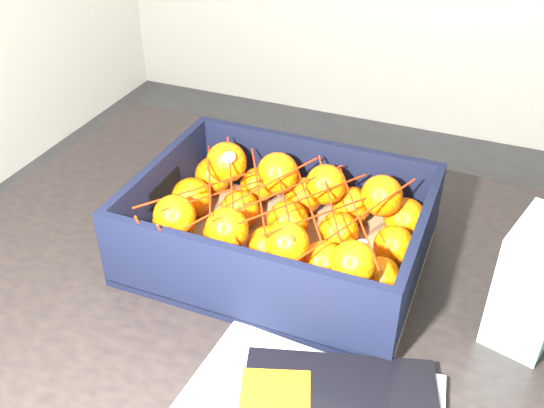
% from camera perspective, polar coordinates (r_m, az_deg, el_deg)
% --- Properties ---
extents(table, '(1.23, 0.84, 0.75)m').
position_cam_1_polar(table, '(0.88, 6.34, -14.22)').
color(table, black).
rests_on(table, ground).
extents(produce_crate, '(0.39, 0.29, 0.12)m').
position_cam_1_polar(produce_crate, '(0.86, 0.76, -2.97)').
color(produce_crate, olive).
rests_on(produce_crate, table).
extents(clementine_heap, '(0.37, 0.27, 0.11)m').
position_cam_1_polar(clementine_heap, '(0.85, 0.52, -1.90)').
color(clementine_heap, '#DC5704').
rests_on(clementine_heap, produce_crate).
extents(mesh_net, '(0.32, 0.26, 0.09)m').
position_cam_1_polar(mesh_net, '(0.82, 0.04, 0.43)').
color(mesh_net, red).
rests_on(mesh_net, clementine_heap).
extents(retail_carton, '(0.09, 0.12, 0.16)m').
position_cam_1_polar(retail_carton, '(0.79, 22.98, -6.63)').
color(retail_carton, silver).
rests_on(retail_carton, table).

